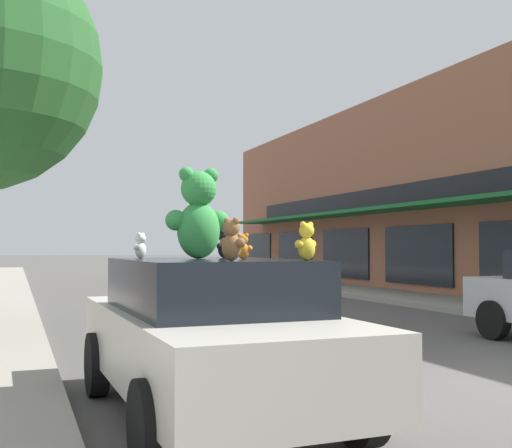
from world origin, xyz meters
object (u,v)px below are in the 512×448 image
teddy_bear_orange (243,247)px  teddy_bear_black (224,244)px  plush_art_car (209,333)px  teddy_bear_giant (198,215)px  teddy_bear_yellow (306,242)px  teddy_bear_white (141,246)px  teddy_bear_brown (232,240)px

teddy_bear_orange → teddy_bear_black: bearing=-60.1°
teddy_bear_orange → plush_art_car: bearing=17.4°
teddy_bear_black → teddy_bear_giant: bearing=-2.1°
plush_art_car → teddy_bear_orange: size_ratio=17.08×
teddy_bear_giant → teddy_bear_yellow: teddy_bear_giant is taller
teddy_bear_giant → teddy_bear_yellow: bearing=114.4°
plush_art_car → teddy_bear_white: bearing=127.4°
plush_art_car → teddy_bear_orange: bearing=-17.0°
teddy_bear_giant → teddy_bear_brown: teddy_bear_giant is taller
plush_art_car → teddy_bear_brown: 1.23m
teddy_bear_giant → teddy_bear_orange: size_ratio=3.67×
teddy_bear_giant → teddy_bear_yellow: 1.43m
plush_art_car → teddy_bear_black: (0.37, 0.69, 0.87)m
teddy_bear_orange → teddy_bear_brown: bearing=97.1°
teddy_bear_black → teddy_bear_yellow: teddy_bear_yellow is taller
teddy_bear_white → teddy_bear_yellow: teddy_bear_yellow is taller
teddy_bear_black → teddy_bear_white: size_ratio=1.13×
teddy_bear_orange → teddy_bear_white: bearing=-8.7°
teddy_bear_orange → teddy_bear_white: teddy_bear_white is taller
plush_art_car → teddy_bear_white: size_ratio=16.03×
teddy_bear_brown → teddy_bear_orange: teddy_bear_brown is taller
teddy_bear_brown → teddy_bear_orange: bearing=-56.0°
teddy_bear_giant → plush_art_car: bearing=91.1°
plush_art_car → teddy_bear_yellow: (0.62, -0.92, 0.88)m
teddy_bear_brown → teddy_bear_orange: (0.37, 0.75, -0.06)m
teddy_bear_brown → teddy_bear_white: 1.62m
teddy_bear_orange → teddy_bear_yellow: 0.88m
plush_art_car → teddy_bear_white: (-0.55, 0.69, 0.85)m
teddy_bear_brown → teddy_bear_white: size_ratio=1.37×
plush_art_car → teddy_bear_black: 1.17m
plush_art_car → teddy_bear_yellow: size_ratio=12.70×
teddy_bear_giant → teddy_bear_white: (-0.53, 0.37, -0.32)m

